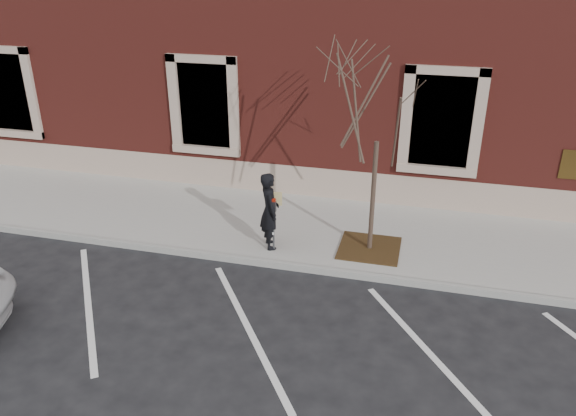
# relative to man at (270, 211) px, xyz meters

# --- Properties ---
(ground) EXTENTS (120.00, 120.00, 0.00)m
(ground) POSITION_rel_man_xyz_m (0.40, -0.56, -1.01)
(ground) COLOR #28282B
(ground) RESTS_ON ground
(sidewalk_near) EXTENTS (40.00, 3.50, 0.15)m
(sidewalk_near) POSITION_rel_man_xyz_m (0.40, 1.19, -0.93)
(sidewalk_near) COLOR #AEACA3
(sidewalk_near) RESTS_ON ground
(curb_near) EXTENTS (40.00, 0.12, 0.15)m
(curb_near) POSITION_rel_man_xyz_m (0.40, -0.61, -0.93)
(curb_near) COLOR #9E9E99
(curb_near) RESTS_ON ground
(parking_stripes) EXTENTS (28.00, 4.40, 0.01)m
(parking_stripes) POSITION_rel_man_xyz_m (0.40, -2.76, -1.01)
(parking_stripes) COLOR silver
(parking_stripes) RESTS_ON ground
(building_civic) EXTENTS (40.00, 8.62, 8.00)m
(building_civic) POSITION_rel_man_xyz_m (0.40, 7.18, 2.99)
(building_civic) COLOR maroon
(building_civic) RESTS_ON ground
(man) EXTENTS (0.65, 0.74, 1.72)m
(man) POSITION_rel_man_xyz_m (0.00, 0.00, 0.00)
(man) COLOR black
(man) RESTS_ON sidewalk_near
(parking_meter) EXTENTS (0.11, 0.08, 1.21)m
(parking_meter) POSITION_rel_man_xyz_m (0.13, -0.14, -0.02)
(parking_meter) COLOR #595B60
(parking_meter) RESTS_ON sidewalk_near
(tree_grate) EXTENTS (1.31, 1.31, 0.03)m
(tree_grate) POSITION_rel_man_xyz_m (2.14, 0.42, -0.84)
(tree_grate) COLOR #412B14
(tree_grate) RESTS_ON sidewalk_near
(sapling) EXTENTS (2.67, 2.67, 4.45)m
(sapling) POSITION_rel_man_xyz_m (2.14, 0.42, 2.25)
(sapling) COLOR #503930
(sapling) RESTS_ON sidewalk_near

